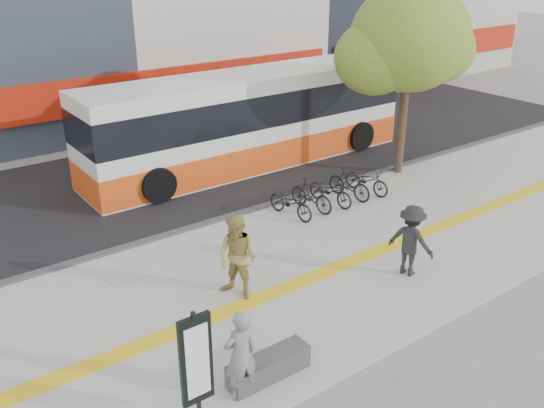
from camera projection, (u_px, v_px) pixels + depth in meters
ground at (332, 303)px, 12.96m from camera, size 120.00×120.00×0.00m
sidewalk at (290, 274)px, 14.06m from camera, size 40.00×7.00×0.08m
tactile_strip at (304, 281)px, 13.67m from camera, size 40.00×0.45×0.01m
street at (153, 181)px, 19.59m from camera, size 40.00×8.00×0.06m
curb at (215, 222)px, 16.63m from camera, size 40.00×0.25×0.14m
bench at (269, 366)px, 10.55m from camera, size 1.60×0.45×0.45m
signboard at (196, 362)px, 9.03m from camera, size 0.55×0.10×2.20m
street_tree at (406, 40)px, 18.58m from camera, size 4.40×3.80×6.31m
bus at (250, 122)px, 20.55m from camera, size 12.09×2.87×3.22m
bicycle_row at (331, 190)px, 17.58m from camera, size 3.83×1.71×0.96m
seated_woman at (240, 355)px, 9.86m from camera, size 0.64×0.43×1.71m
pedestrian_tan at (238, 257)px, 12.71m from camera, size 1.04×1.16×1.95m
pedestrian_dark at (411, 240)px, 13.65m from camera, size 0.94×1.26×1.75m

